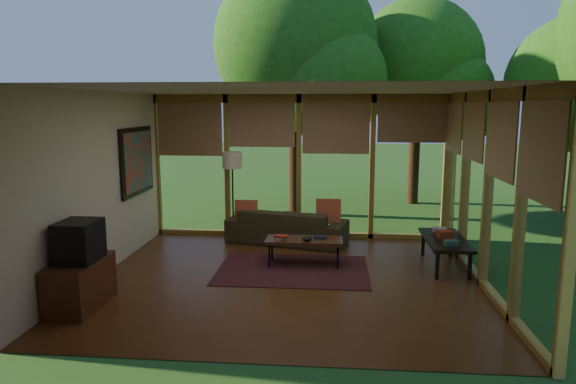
# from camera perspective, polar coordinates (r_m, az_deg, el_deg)

# --- Properties ---
(floor) EXTENTS (5.50, 5.50, 0.00)m
(floor) POSITION_cam_1_polar(r_m,az_deg,el_deg) (7.56, -0.12, -9.64)
(floor) COLOR brown
(floor) RESTS_ON ground
(ceiling) EXTENTS (5.50, 5.50, 0.00)m
(ceiling) POSITION_cam_1_polar(r_m,az_deg,el_deg) (7.14, -0.13, 11.27)
(ceiling) COLOR silver
(ceiling) RESTS_ON ground
(wall_left) EXTENTS (0.04, 5.00, 2.70)m
(wall_left) POSITION_cam_1_polar(r_m,az_deg,el_deg) (7.96, -20.25, 0.75)
(wall_left) COLOR silver
(wall_left) RESTS_ON ground
(wall_front) EXTENTS (5.50, 0.04, 2.70)m
(wall_front) POSITION_cam_1_polar(r_m,az_deg,el_deg) (4.79, -2.81, -4.19)
(wall_front) COLOR silver
(wall_front) RESTS_ON ground
(window_wall_back) EXTENTS (5.50, 0.12, 2.70)m
(window_wall_back) POSITION_cam_1_polar(r_m,az_deg,el_deg) (9.70, 1.21, 2.83)
(window_wall_back) COLOR olive
(window_wall_back) RESTS_ON ground
(window_wall_right) EXTENTS (0.12, 5.00, 2.70)m
(window_wall_right) POSITION_cam_1_polar(r_m,az_deg,el_deg) (7.50, 21.29, 0.19)
(window_wall_right) COLOR olive
(window_wall_right) RESTS_ON ground
(tree_nw) EXTENTS (3.64, 3.64, 5.64)m
(tree_nw) POSITION_cam_1_polar(r_m,az_deg,el_deg) (11.87, 0.83, 15.99)
(tree_nw) COLOR #371F14
(tree_nw) RESTS_ON ground
(tree_ne) EXTENTS (3.22, 3.22, 5.13)m
(tree_ne) POSITION_cam_1_polar(r_m,az_deg,el_deg) (13.60, 14.17, 13.60)
(tree_ne) COLOR #371F14
(tree_ne) RESTS_ON ground
(rug) EXTENTS (2.29, 1.62, 0.01)m
(rug) POSITION_cam_1_polar(r_m,az_deg,el_deg) (7.94, 0.55, -8.64)
(rug) COLOR maroon
(rug) RESTS_ON floor
(sofa) EXTENTS (2.29, 1.33, 0.63)m
(sofa) POSITION_cam_1_polar(r_m,az_deg,el_deg) (9.40, -0.09, -3.80)
(sofa) COLOR #3A331D
(sofa) RESTS_ON floor
(pillow_left) EXTENTS (0.40, 0.21, 0.42)m
(pillow_left) POSITION_cam_1_polar(r_m,az_deg,el_deg) (9.39, -4.68, -2.18)
(pillow_left) COLOR maroon
(pillow_left) RESTS_ON sofa
(pillow_right) EXTENTS (0.45, 0.24, 0.47)m
(pillow_right) POSITION_cam_1_polar(r_m,az_deg,el_deg) (9.26, 4.51, -2.21)
(pillow_right) COLOR maroon
(pillow_right) RESTS_ON sofa
(ct_book_lower) EXTENTS (0.21, 0.17, 0.03)m
(ct_book_lower) POSITION_cam_1_polar(r_m,az_deg,el_deg) (8.05, -0.71, -5.17)
(ct_book_lower) COLOR #ACA49C
(ct_book_lower) RESTS_ON coffee_table
(ct_book_upper) EXTENTS (0.23, 0.19, 0.03)m
(ct_book_upper) POSITION_cam_1_polar(r_m,az_deg,el_deg) (8.04, -0.71, -4.95)
(ct_book_upper) COLOR maroon
(ct_book_upper) RESTS_ON coffee_table
(ct_book_side) EXTENTS (0.21, 0.16, 0.03)m
(ct_book_side) POSITION_cam_1_polar(r_m,az_deg,el_deg) (8.14, 3.60, -5.01)
(ct_book_side) COLOR #161D31
(ct_book_side) RESTS_ON coffee_table
(ct_bowl) EXTENTS (0.16, 0.16, 0.07)m
(ct_bowl) POSITION_cam_1_polar(r_m,az_deg,el_deg) (7.97, 2.13, -5.17)
(ct_bowl) COLOR black
(ct_bowl) RESTS_ON coffee_table
(media_cabinet) EXTENTS (0.50, 1.00, 0.60)m
(media_cabinet) POSITION_cam_1_polar(r_m,az_deg,el_deg) (6.98, -22.07, -9.44)
(media_cabinet) COLOR #512916
(media_cabinet) RESTS_ON floor
(television) EXTENTS (0.45, 0.55, 0.50)m
(television) POSITION_cam_1_polar(r_m,az_deg,el_deg) (6.82, -22.21, -5.07)
(television) COLOR black
(television) RESTS_ON media_cabinet
(console_book_a) EXTENTS (0.23, 0.18, 0.07)m
(console_book_a) POSITION_cam_1_polar(r_m,az_deg,el_deg) (7.96, 17.70, -5.41)
(console_book_a) COLOR #2D4F3E
(console_book_a) RESTS_ON side_console
(console_book_b) EXTENTS (0.27, 0.23, 0.11)m
(console_book_b) POSITION_cam_1_polar(r_m,az_deg,el_deg) (8.39, 17.04, -4.51)
(console_book_b) COLOR maroon
(console_book_b) RESTS_ON side_console
(console_book_c) EXTENTS (0.26, 0.21, 0.06)m
(console_book_c) POSITION_cam_1_polar(r_m,az_deg,el_deg) (8.77, 16.50, -4.02)
(console_book_c) COLOR #ACA49C
(console_book_c) RESTS_ON side_console
(floor_lamp) EXTENTS (0.36, 0.36, 1.65)m
(floor_lamp) POSITION_cam_1_polar(r_m,az_deg,el_deg) (9.50, -6.21, 2.97)
(floor_lamp) COLOR black
(floor_lamp) RESTS_ON floor
(coffee_table) EXTENTS (1.20, 0.50, 0.43)m
(coffee_table) POSITION_cam_1_polar(r_m,az_deg,el_deg) (8.09, 1.80, -5.47)
(coffee_table) COLOR #512916
(coffee_table) RESTS_ON floor
(side_console) EXTENTS (0.60, 1.40, 0.46)m
(side_console) POSITION_cam_1_polar(r_m,az_deg,el_deg) (8.36, 17.08, -5.25)
(side_console) COLOR black
(side_console) RESTS_ON floor
(wall_painting) EXTENTS (0.06, 1.35, 1.15)m
(wall_painting) POSITION_cam_1_polar(r_m,az_deg,el_deg) (9.20, -16.42, 3.33)
(wall_painting) COLOR black
(wall_painting) RESTS_ON wall_left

